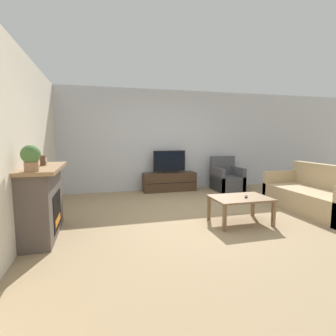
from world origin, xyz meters
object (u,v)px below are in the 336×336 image
Objects in this scene: tv at (169,162)px; mantel_vase_left at (34,161)px; fireplace at (42,201)px; armchair at (226,179)px; tv_stand at (169,182)px; remote at (246,197)px; potted_plant at (31,157)px; coffee_table at (240,200)px; couch at (316,196)px; mantel_clock at (43,160)px.

mantel_vase_left is at bearing -130.90° from tv.
fireplace is at bearing 92.28° from mantel_vase_left.
armchair is (4.17, 2.30, -0.23)m from fireplace.
fireplace reaches higher than armchair.
tv_stand is 9.67× the size of remote.
potted_plant is 0.36× the size of armchair.
tv is (2.62, 3.03, -0.38)m from mantel_vase_left.
tv reaches higher than tv_stand.
couch reaches higher than coffee_table.
mantel_vase_left is at bearing -146.77° from armchair.
tv is at bearing 99.06° from coffee_table.
remote is at bearing 2.72° from mantel_vase_left.
tv_stand is 1.55× the size of armchair.
tv_stand is 1.48× the size of coffee_table.
fireplace reaches higher than remote.
remote is (-0.99, -2.57, 0.16)m from armchair.
coffee_table is 6.53× the size of remote.
tv is 0.96× the size of armchair.
fireplace is 0.99× the size of tv_stand.
mantel_clock is at bearing -136.70° from tv_stand.
armchair is at bearing 107.86° from couch.
mantel_vase_left reaches higher than armchair.
mantel_clock reaches higher than armchair.
armchair is at bearing 34.88° from potted_plant.
coffee_table is (3.08, 0.36, -0.82)m from potted_plant.
fireplace is 0.91m from potted_plant.
fireplace reaches higher than tv_stand.
mantel_vase_left is 0.13× the size of couch.
mantel_clock is 3.18m from coffee_table.
potted_plant is at bearing -129.32° from tv.
mantel_vase_left is at bearing -90.08° from mantel_clock.
tv_stand is at bearing 50.70° from potted_plant.
fireplace is 0.75m from mantel_vase_left.
couch is at bearing -48.88° from tv.
fireplace is 0.60m from mantel_clock.
potted_plant reaches higher than mantel_clock.
tv_stand is 1.63× the size of tv.
mantel_vase_left is 0.18× the size of tv_stand.
coffee_table is at bearing 3.41° from mantel_vase_left.
mantel_vase_left is 3.17m from coffee_table.
tv is (-0.00, -0.00, 0.52)m from tv_stand.
fireplace is 4.91m from couch.
mantel_vase_left is 0.26× the size of coffee_table.
tv is at bearing 131.12° from couch.
mantel_vase_left reaches higher than coffee_table.
potted_plant is 4.16m from tv.
mantel_clock reaches higher than tv.
fireplace is 3.19m from remote.
mantel_vase_left reaches higher than remote.
mantel_clock is 0.74m from potted_plant.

